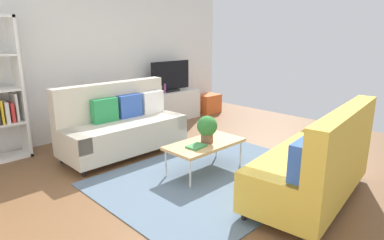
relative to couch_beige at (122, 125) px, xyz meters
The scene contains 15 objects.
ground_plane 1.56m from the couch_beige, 78.78° to the right, with size 7.68×7.68×0.00m, color brown.
wall_far 1.69m from the couch_beige, 77.68° to the left, with size 6.40×0.12×2.90m, color white.
area_rug 1.72m from the couch_beige, 78.26° to the right, with size 2.90×2.20×0.01m, color slate.
couch_beige is the anchor object (origin of this frame).
couch_green 2.93m from the couch_beige, 76.50° to the right, with size 1.99×1.07×1.10m.
coffee_table 1.48m from the couch_beige, 74.77° to the right, with size 1.10×0.56×0.42m.
tv_console 2.12m from the couch_beige, 28.03° to the left, with size 1.40×0.44×0.64m, color silver.
tv 2.16m from the couch_beige, 27.55° to the left, with size 1.00×0.20×0.64m.
storage_trunk 3.10m from the couch_beige, 16.76° to the left, with size 0.52×0.40×0.44m, color orange.
potted_plant 1.51m from the couch_beige, 74.01° to the right, with size 0.27×0.27×0.37m.
table_book_0 1.48m from the couch_beige, 83.34° to the right, with size 0.24×0.18×0.03m, color #3F8C4C.
vase_0 1.68m from the couch_beige, 39.07° to the left, with size 0.08×0.08×0.19m, color silver.
vase_1 1.79m from the couch_beige, 36.17° to the left, with size 0.09×0.09×0.15m, color #33B29E.
bottle_0 1.86m from the couch_beige, 31.16° to the left, with size 0.05×0.05×0.16m, color gold.
bottle_1 1.95m from the couch_beige, 29.61° to the left, with size 0.06×0.06×0.19m, color purple.
Camera 1 is at (-2.99, -2.84, 1.86)m, focal length 30.87 mm.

